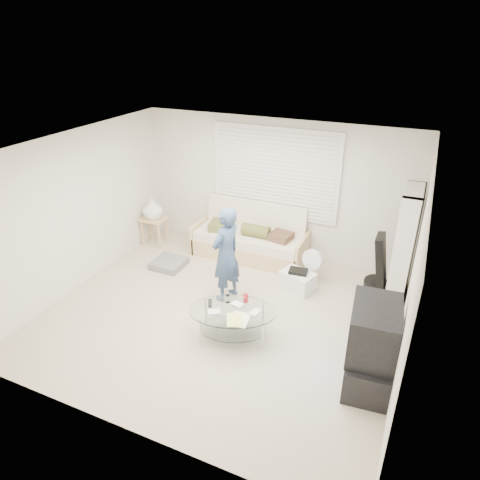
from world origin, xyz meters
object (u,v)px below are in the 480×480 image
at_px(tv_unit, 371,346).
at_px(coffee_table, 233,316).
at_px(bookshelf, 404,245).
at_px(futon_sofa, 250,240).

relative_size(tv_unit, coffee_table, 0.78).
bearing_deg(coffee_table, bookshelf, 45.84).
bearing_deg(coffee_table, futon_sofa, 106.86).
height_order(tv_unit, coffee_table, tv_unit).
bearing_deg(bookshelf, tv_unit, -93.45).
bearing_deg(tv_unit, futon_sofa, 136.90).
height_order(futon_sofa, coffee_table, futon_sofa).
distance_m(futon_sofa, tv_unit, 3.44).
distance_m(bookshelf, coffee_table, 2.84).
xyz_separation_m(tv_unit, coffee_table, (-1.82, 0.08, -0.16)).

